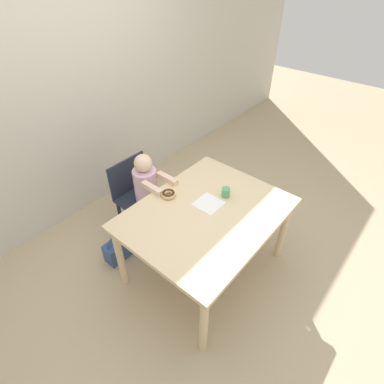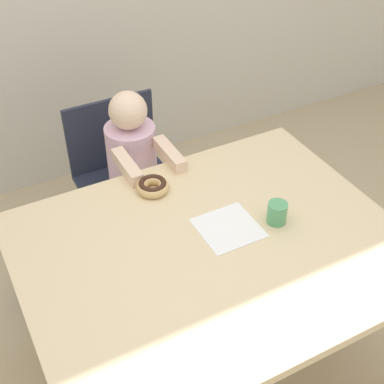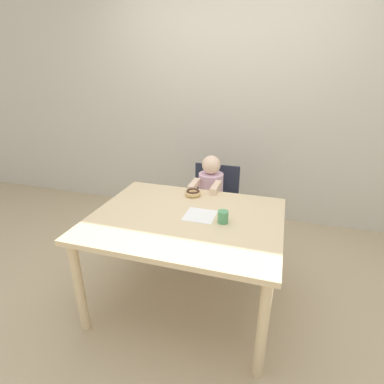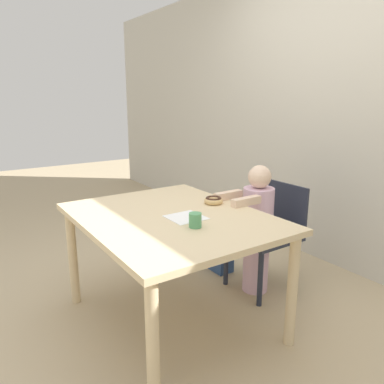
{
  "view_description": "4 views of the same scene",
  "coord_description": "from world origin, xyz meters",
  "px_view_note": "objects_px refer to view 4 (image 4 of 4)",
  "views": [
    {
      "loc": [
        -1.37,
        -1.02,
        2.3
      ],
      "look_at": [
        -0.0,
        0.15,
        0.83
      ],
      "focal_mm": 28.0,
      "sensor_mm": 36.0,
      "label": 1
    },
    {
      "loc": [
        -0.66,
        -1.09,
        1.95
      ],
      "look_at": [
        -0.0,
        0.15,
        0.83
      ],
      "focal_mm": 50.0,
      "sensor_mm": 36.0,
      "label": 2
    },
    {
      "loc": [
        0.56,
        -1.68,
        1.63
      ],
      "look_at": [
        -0.0,
        0.15,
        0.83
      ],
      "focal_mm": 28.0,
      "sensor_mm": 36.0,
      "label": 3
    },
    {
      "loc": [
        1.82,
        -1.08,
        1.39
      ],
      "look_at": [
        -0.0,
        0.15,
        0.83
      ],
      "focal_mm": 35.0,
      "sensor_mm": 36.0,
      "label": 4
    }
  ],
  "objects_px": {
    "chair": "(268,233)",
    "handbag": "(218,256)",
    "child_figure": "(256,229)",
    "cup": "(196,220)",
    "donut": "(213,200)"
  },
  "relations": [
    {
      "from": "donut",
      "to": "cup",
      "type": "xyz_separation_m",
      "value": [
        0.31,
        -0.35,
        0.02
      ]
    },
    {
      "from": "handbag",
      "to": "cup",
      "type": "bearing_deg",
      "value": -45.51
    },
    {
      "from": "child_figure",
      "to": "cup",
      "type": "height_order",
      "value": "child_figure"
    },
    {
      "from": "chair",
      "to": "donut",
      "type": "distance_m",
      "value": 0.56
    },
    {
      "from": "chair",
      "to": "cup",
      "type": "height_order",
      "value": "cup"
    },
    {
      "from": "chair",
      "to": "handbag",
      "type": "height_order",
      "value": "chair"
    },
    {
      "from": "donut",
      "to": "cup",
      "type": "height_order",
      "value": "cup"
    },
    {
      "from": "chair",
      "to": "donut",
      "type": "height_order",
      "value": "chair"
    },
    {
      "from": "child_figure",
      "to": "handbag",
      "type": "height_order",
      "value": "child_figure"
    },
    {
      "from": "donut",
      "to": "child_figure",
      "type": "bearing_deg",
      "value": 81.19
    },
    {
      "from": "donut",
      "to": "cup",
      "type": "relative_size",
      "value": 1.55
    },
    {
      "from": "donut",
      "to": "handbag",
      "type": "bearing_deg",
      "value": 137.78
    },
    {
      "from": "donut",
      "to": "cup",
      "type": "distance_m",
      "value": 0.47
    },
    {
      "from": "donut",
      "to": "handbag",
      "type": "distance_m",
      "value": 0.8
    },
    {
      "from": "child_figure",
      "to": "chair",
      "type": "bearing_deg",
      "value": 90.0
    }
  ]
}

